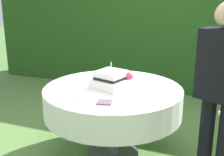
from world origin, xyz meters
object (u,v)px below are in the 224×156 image
object	(u,v)px
cake_table	(113,100)
serving_plate_far	(84,95)
serving_plate_right	(147,89)
standing_person	(221,90)
napkin_stack	(105,102)
serving_plate_near	(62,96)
wedding_cake	(112,80)
serving_plate_left	(131,73)

from	to	relation	value
cake_table	serving_plate_far	world-z (taller)	serving_plate_far
serving_plate_right	standing_person	size ratio (longest dim) A/B	0.08
serving_plate_far	napkin_stack	xyz separation A→B (m)	(0.25, -0.11, 0.00)
serving_plate_near	serving_plate_far	xyz separation A→B (m)	(0.18, 0.10, 0.00)
wedding_cake	serving_plate_left	world-z (taller)	wedding_cake
serving_plate_left	standing_person	distance (m)	1.32
napkin_stack	serving_plate_near	bearing A→B (deg)	178.27
serving_plate_far	standing_person	distance (m)	1.19
cake_table	serving_plate_near	xyz separation A→B (m)	(-0.35, -0.40, 0.14)
serving_plate_left	serving_plate_far	bearing A→B (deg)	-101.71
serving_plate_near	serving_plate_left	size ratio (longest dim) A/B	0.90
serving_plate_near	napkin_stack	xyz separation A→B (m)	(0.43, -0.01, 0.00)
cake_table	serving_plate_right	distance (m)	0.37
wedding_cake	serving_plate_near	world-z (taller)	wedding_cake
serving_plate_near	serving_plate_right	distance (m)	0.82
wedding_cake	serving_plate_right	xyz separation A→B (m)	(0.35, 0.05, -0.07)
serving_plate_far	standing_person	world-z (taller)	standing_person
serving_plate_left	serving_plate_right	world-z (taller)	same
cake_table	standing_person	distance (m)	1.09
wedding_cake	serving_plate_right	distance (m)	0.36
cake_table	serving_plate_left	distance (m)	0.58
serving_plate_near	standing_person	world-z (taller)	standing_person
cake_table	serving_plate_right	xyz separation A→B (m)	(0.34, 0.06, 0.14)
napkin_stack	serving_plate_left	bearing A→B (deg)	94.20
cake_table	wedding_cake	size ratio (longest dim) A/B	3.43
wedding_cake	serving_plate_far	xyz separation A→B (m)	(-0.16, -0.31, -0.07)
cake_table	serving_plate_far	bearing A→B (deg)	-118.72
cake_table	serving_plate_left	size ratio (longest dim) A/B	10.32
serving_plate_right	serving_plate_left	bearing A→B (deg)	122.73
cake_table	serving_plate_far	xyz separation A→B (m)	(-0.17, -0.31, 0.14)
serving_plate_left	serving_plate_right	distance (m)	0.60
serving_plate_near	napkin_stack	world-z (taller)	napkin_stack
serving_plate_left	napkin_stack	xyz separation A→B (m)	(0.07, -0.98, 0.00)
cake_table	serving_plate_far	size ratio (longest dim) A/B	10.57
napkin_stack	standing_person	size ratio (longest dim) A/B	0.08
standing_person	serving_plate_right	bearing A→B (deg)	153.12
serving_plate_near	serving_plate_far	bearing A→B (deg)	28.57
cake_table	serving_plate_near	world-z (taller)	serving_plate_near
cake_table	serving_plate_left	xyz separation A→B (m)	(0.01, 0.56, 0.14)
serving_plate_far	napkin_stack	size ratio (longest dim) A/B	1.06
serving_plate_near	cake_table	bearing A→B (deg)	49.51
napkin_stack	cake_table	bearing A→B (deg)	101.30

